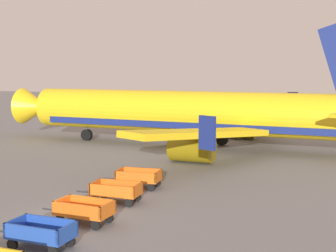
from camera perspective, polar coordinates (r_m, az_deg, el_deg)
ground_plane at (r=23.68m, az=-11.25°, el=-10.60°), size 220.00×220.00×0.00m
airplane at (r=43.15m, az=3.60°, el=1.46°), size 37.67×30.30×11.34m
baggage_cart_second_in_row at (r=20.20m, az=-14.51°, el=-11.95°), size 3.60×1.61×1.07m
baggage_cart_third_in_row at (r=22.82m, az=-9.71°, el=-9.65°), size 3.61×1.66×1.07m
baggage_cart_fourth_in_row at (r=26.02m, az=-6.06°, el=-7.54°), size 3.55×1.41×1.07m
baggage_cart_far_end at (r=29.05m, az=-3.43°, el=-6.01°), size 3.57×1.48×1.07m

